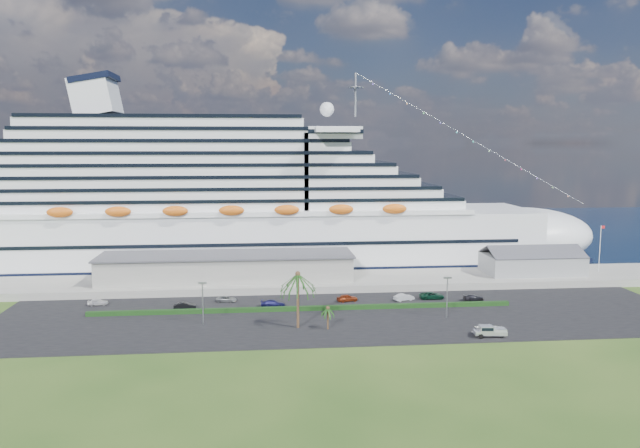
{
  "coord_description": "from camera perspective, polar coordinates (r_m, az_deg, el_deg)",
  "views": [
    {
      "loc": [
        -17.07,
        -109.96,
        34.66
      ],
      "look_at": [
        -3.26,
        30.0,
        16.42
      ],
      "focal_mm": 35.0,
      "sensor_mm": 36.0,
      "label": 1
    }
  ],
  "objects": [
    {
      "name": "parked_car_4",
      "position": [
        138.11,
        2.5,
        -6.77
      ],
      "size": [
        4.9,
        2.83,
        1.57
      ],
      "primitive_type": "imported",
      "rotation": [
        0.0,
        0.0,
        1.8
      ],
      "color": "maroon",
      "rests_on": "asphalt_lot"
    },
    {
      "name": "terminal_building",
      "position": [
        153.07,
        -8.52,
        -3.86
      ],
      "size": [
        61.0,
        15.0,
        6.3
      ],
      "color": "gray",
      "rests_on": "wharf"
    },
    {
      "name": "flagpole",
      "position": [
        175.42,
        24.24,
        -1.92
      ],
      "size": [
        1.08,
        0.16,
        12.0
      ],
      "color": "silver",
      "rests_on": "wharf"
    },
    {
      "name": "cruise_ship",
      "position": [
        174.94,
        -7.07,
        1.44
      ],
      "size": [
        191.0,
        38.0,
        54.0
      ],
      "color": "silver",
      "rests_on": "ground"
    },
    {
      "name": "parked_car_7",
      "position": [
        142.86,
        13.86,
        -6.55
      ],
      "size": [
        4.74,
        2.23,
        1.34
      ],
      "primitive_type": "imported",
      "rotation": [
        0.0,
        0.0,
        1.65
      ],
      "color": "black",
      "rests_on": "asphalt_lot"
    },
    {
      "name": "water",
      "position": [
        243.05,
        -1.55,
        -0.81
      ],
      "size": [
        420.0,
        160.0,
        0.02
      ],
      "primitive_type": "cube",
      "color": "black",
      "rests_on": "ground"
    },
    {
      "name": "wharf",
      "position": [
        154.66,
        0.84,
        -5.22
      ],
      "size": [
        240.0,
        20.0,
        1.8
      ],
      "primitive_type": "cube",
      "color": "gray",
      "rests_on": "ground"
    },
    {
      "name": "palm_tall",
      "position": [
        116.98,
        -2.04,
        -5.18
      ],
      "size": [
        8.82,
        8.82,
        11.13
      ],
      "color": "#47301E",
      "rests_on": "ground"
    },
    {
      "name": "lamp_post_left",
      "position": [
        122.04,
        -10.68,
        -6.64
      ],
      "size": [
        1.6,
        0.35,
        8.27
      ],
      "color": "gray",
      "rests_on": "asphalt_lot"
    },
    {
      "name": "parked_car_6",
      "position": [
        142.39,
        10.19,
        -6.45
      ],
      "size": [
        5.56,
        2.57,
        1.54
      ],
      "primitive_type": "imported",
      "rotation": [
        0.0,
        0.0,
        1.57
      ],
      "color": "#0C3322",
      "rests_on": "asphalt_lot"
    },
    {
      "name": "parked_car_0",
      "position": [
        143.01,
        -19.65,
        -6.73
      ],
      "size": [
        4.35,
        2.03,
        1.44
      ],
      "primitive_type": "imported",
      "rotation": [
        0.0,
        0.0,
        1.65
      ],
      "color": "silver",
      "rests_on": "asphalt_lot"
    },
    {
      "name": "parked_car_5",
      "position": [
        139.88,
        7.68,
        -6.66
      ],
      "size": [
        4.85,
        3.03,
        1.51
      ],
      "primitive_type": "imported",
      "rotation": [
        0.0,
        0.0,
        1.91
      ],
      "color": "silver",
      "rests_on": "asphalt_lot"
    },
    {
      "name": "palm_short",
      "position": [
        117.33,
        0.72,
        -7.93
      ],
      "size": [
        3.53,
        3.53,
        4.56
      ],
      "color": "#47301E",
      "rests_on": "ground"
    },
    {
      "name": "parked_car_1",
      "position": [
        134.46,
        -12.26,
        -7.33
      ],
      "size": [
        4.75,
        1.93,
        1.53
      ],
      "primitive_type": "imported",
      "rotation": [
        0.0,
        0.0,
        1.64
      ],
      "color": "black",
      "rests_on": "asphalt_lot"
    },
    {
      "name": "pickup_truck",
      "position": [
        117.57,
        15.24,
        -9.39
      ],
      "size": [
        5.96,
        2.7,
        2.04
      ],
      "color": "black",
      "rests_on": "asphalt_lot"
    },
    {
      "name": "asphalt_lot",
      "position": [
        126.96,
        2.33,
        -8.43
      ],
      "size": [
        140.0,
        38.0,
        0.12
      ],
      "primitive_type": "cube",
      "color": "black",
      "rests_on": "ground"
    },
    {
      "name": "ground",
      "position": [
        116.55,
        3.09,
        -9.92
      ],
      "size": [
        420.0,
        420.0,
        0.0
      ],
      "primitive_type": "plane",
      "color": "#254517",
      "rests_on": "ground"
    },
    {
      "name": "port_shed",
      "position": [
        167.85,
        18.81,
        -3.4
      ],
      "size": [
        24.0,
        12.31,
        7.37
      ],
      "color": "gray",
      "rests_on": "wharf"
    },
    {
      "name": "boat_trailer",
      "position": [
        118.94,
        15.26,
        -9.18
      ],
      "size": [
        6.16,
        4.11,
        1.75
      ],
      "color": "gray",
      "rests_on": "asphalt_lot"
    },
    {
      "name": "parked_car_2",
      "position": [
        139.21,
        -8.55,
        -6.8
      ],
      "size": [
        4.75,
        2.89,
        1.23
      ],
      "primitive_type": "imported",
      "rotation": [
        0.0,
        0.0,
        1.37
      ],
      "color": "gray",
      "rests_on": "asphalt_lot"
    },
    {
      "name": "hedge",
      "position": [
        130.81,
        -1.48,
        -7.72
      ],
      "size": [
        88.0,
        1.1,
        0.9
      ],
      "primitive_type": "cube",
      "color": "black",
      "rests_on": "asphalt_lot"
    },
    {
      "name": "lamp_post_right",
      "position": [
        127.08,
        11.55,
        -6.1
      ],
      "size": [
        1.6,
        0.35,
        8.27
      ],
      "color": "gray",
      "rests_on": "asphalt_lot"
    },
    {
      "name": "parked_car_3",
      "position": [
        133.8,
        -4.32,
        -7.26
      ],
      "size": [
        5.44,
        3.03,
        1.49
      ],
      "primitive_type": "imported",
      "rotation": [
        0.0,
        0.0,
        1.38
      ],
      "color": "#15154A",
      "rests_on": "asphalt_lot"
    }
  ]
}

